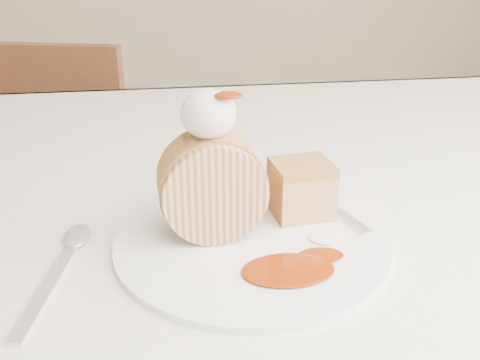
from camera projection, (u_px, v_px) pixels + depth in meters
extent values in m
cube|color=white|center=(259.00, 191.00, 0.68)|extent=(1.40, 0.90, 0.04)
cube|color=white|center=(222.00, 151.00, 1.13)|extent=(1.40, 0.01, 0.28)
cube|color=brown|center=(90.00, 173.00, 1.58)|extent=(0.46, 0.46, 0.04)
cube|color=brown|center=(54.00, 123.00, 1.34)|extent=(0.37, 0.13, 0.39)
cylinder|color=brown|center=(160.00, 211.00, 1.79)|extent=(0.03, 0.03, 0.37)
cylinder|color=brown|center=(69.00, 205.00, 1.83)|extent=(0.03, 0.03, 0.37)
cylinder|color=brown|center=(131.00, 264.00, 1.51)|extent=(0.03, 0.03, 0.37)
cylinder|color=brown|center=(24.00, 256.00, 1.54)|extent=(0.03, 0.03, 0.37)
cylinder|color=white|center=(251.00, 240.00, 0.53)|extent=(0.30, 0.30, 0.01)
cylinder|color=#CBB48D|center=(213.00, 187.00, 0.52)|extent=(0.10, 0.06, 0.10)
cube|color=#C3894A|center=(301.00, 192.00, 0.56)|extent=(0.07, 0.06, 0.05)
ellipsoid|color=white|center=(208.00, 114.00, 0.49)|extent=(0.05, 0.05, 0.05)
ellipsoid|color=maroon|center=(228.00, 89.00, 0.47)|extent=(0.03, 0.02, 0.01)
cube|color=silver|center=(335.00, 209.00, 0.58)|extent=(0.07, 0.16, 0.00)
cube|color=silver|center=(46.00, 290.00, 0.46)|extent=(0.05, 0.17, 0.00)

